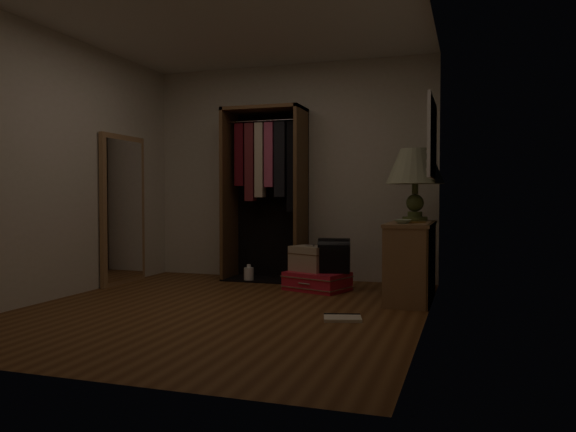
{
  "coord_description": "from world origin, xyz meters",
  "views": [
    {
      "loc": [
        2.08,
        -4.53,
        1.0
      ],
      "look_at": [
        0.3,
        0.95,
        0.8
      ],
      "focal_mm": 35.0,
      "sensor_mm": 36.0,
      "label": 1
    }
  ],
  "objects_px": {
    "open_wardrobe": "(267,179)",
    "pink_suitcase": "(317,281)",
    "floor_mirror": "(123,210)",
    "train_case": "(310,258)",
    "table_lamp": "(415,168)",
    "white_jug": "(249,274)",
    "console_bookshelf": "(411,258)",
    "black_bag": "(334,255)"
  },
  "relations": [
    {
      "from": "open_wardrobe",
      "to": "pink_suitcase",
      "type": "distance_m",
      "value": 1.45
    },
    {
      "from": "console_bookshelf",
      "to": "table_lamp",
      "type": "height_order",
      "value": "table_lamp"
    },
    {
      "from": "train_case",
      "to": "black_bag",
      "type": "height_order",
      "value": "black_bag"
    },
    {
      "from": "console_bookshelf",
      "to": "floor_mirror",
      "type": "distance_m",
      "value": 3.27
    },
    {
      "from": "table_lamp",
      "to": "white_jug",
      "type": "distance_m",
      "value": 2.28
    },
    {
      "from": "console_bookshelf",
      "to": "black_bag",
      "type": "height_order",
      "value": "console_bookshelf"
    },
    {
      "from": "floor_mirror",
      "to": "table_lamp",
      "type": "height_order",
      "value": "floor_mirror"
    },
    {
      "from": "white_jug",
      "to": "pink_suitcase",
      "type": "bearing_deg",
      "value": -19.99
    },
    {
      "from": "white_jug",
      "to": "black_bag",
      "type": "bearing_deg",
      "value": -15.48
    },
    {
      "from": "train_case",
      "to": "table_lamp",
      "type": "bearing_deg",
      "value": 26.71
    },
    {
      "from": "console_bookshelf",
      "to": "floor_mirror",
      "type": "height_order",
      "value": "floor_mirror"
    },
    {
      "from": "train_case",
      "to": "white_jug",
      "type": "xyz_separation_m",
      "value": [
        -0.82,
        0.28,
        -0.25
      ]
    },
    {
      "from": "console_bookshelf",
      "to": "pink_suitcase",
      "type": "bearing_deg",
      "value": 168.8
    },
    {
      "from": "console_bookshelf",
      "to": "pink_suitcase",
      "type": "distance_m",
      "value": 1.07
    },
    {
      "from": "floor_mirror",
      "to": "black_bag",
      "type": "height_order",
      "value": "floor_mirror"
    },
    {
      "from": "pink_suitcase",
      "to": "white_jug",
      "type": "distance_m",
      "value": 0.98
    },
    {
      "from": "console_bookshelf",
      "to": "table_lamp",
      "type": "relative_size",
      "value": 1.46
    },
    {
      "from": "train_case",
      "to": "black_bag",
      "type": "relative_size",
      "value": 1.28
    },
    {
      "from": "floor_mirror",
      "to": "black_bag",
      "type": "bearing_deg",
      "value": 6.19
    },
    {
      "from": "floor_mirror",
      "to": "train_case",
      "type": "distance_m",
      "value": 2.22
    },
    {
      "from": "pink_suitcase",
      "to": "train_case",
      "type": "relative_size",
      "value": 1.6
    },
    {
      "from": "white_jug",
      "to": "open_wardrobe",
      "type": "bearing_deg",
      "value": 53.25
    },
    {
      "from": "console_bookshelf",
      "to": "white_jug",
      "type": "relative_size",
      "value": 5.5
    },
    {
      "from": "console_bookshelf",
      "to": "black_bag",
      "type": "distance_m",
      "value": 0.86
    },
    {
      "from": "black_bag",
      "to": "table_lamp",
      "type": "height_order",
      "value": "table_lamp"
    },
    {
      "from": "open_wardrobe",
      "to": "train_case",
      "type": "relative_size",
      "value": 4.33
    },
    {
      "from": "train_case",
      "to": "floor_mirror",
      "type": "bearing_deg",
      "value": -149.83
    },
    {
      "from": "open_wardrobe",
      "to": "pink_suitcase",
      "type": "xyz_separation_m",
      "value": [
        0.76,
        -0.54,
        -1.11
      ]
    },
    {
      "from": "floor_mirror",
      "to": "table_lamp",
      "type": "bearing_deg",
      "value": 6.38
    },
    {
      "from": "open_wardrobe",
      "to": "white_jug",
      "type": "xyz_separation_m",
      "value": [
        -0.16,
        -0.21,
        -1.12
      ]
    },
    {
      "from": "white_jug",
      "to": "console_bookshelf",
      "type": "bearing_deg",
      "value": -15.49
    },
    {
      "from": "table_lamp",
      "to": "white_jug",
      "type": "relative_size",
      "value": 3.76
    },
    {
      "from": "pink_suitcase",
      "to": "black_bag",
      "type": "relative_size",
      "value": 2.05
    },
    {
      "from": "train_case",
      "to": "white_jug",
      "type": "distance_m",
      "value": 0.9
    },
    {
      "from": "floor_mirror",
      "to": "black_bag",
      "type": "xyz_separation_m",
      "value": [
        2.42,
        0.26,
        -0.47
      ]
    },
    {
      "from": "black_bag",
      "to": "table_lamp",
      "type": "distance_m",
      "value": 1.23
    },
    {
      "from": "console_bookshelf",
      "to": "train_case",
      "type": "distance_m",
      "value": 1.13
    },
    {
      "from": "console_bookshelf",
      "to": "black_bag",
      "type": "relative_size",
      "value": 3.03
    },
    {
      "from": "table_lamp",
      "to": "black_bag",
      "type": "bearing_deg",
      "value": -173.09
    },
    {
      "from": "console_bookshelf",
      "to": "open_wardrobe",
      "type": "xyz_separation_m",
      "value": [
        -1.77,
        0.74,
        0.81
      ]
    },
    {
      "from": "open_wardrobe",
      "to": "white_jug",
      "type": "height_order",
      "value": "open_wardrobe"
    },
    {
      "from": "console_bookshelf",
      "to": "floor_mirror",
      "type": "relative_size",
      "value": 0.66
    }
  ]
}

